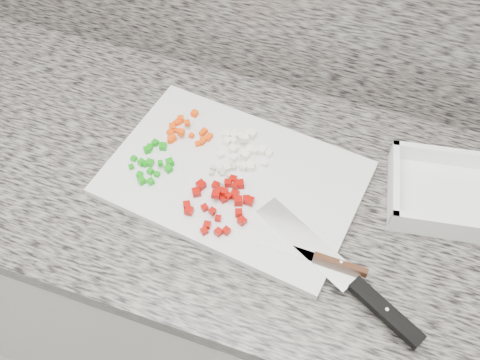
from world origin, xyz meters
name	(u,v)px	position (x,y,z in m)	size (l,w,h in m)	color
cabinet	(227,280)	(0.00, 1.44, 0.43)	(3.92, 0.62, 0.86)	silver
countertop	(223,182)	(0.00, 1.44, 0.88)	(3.96, 0.64, 0.04)	slate
cutting_board	(234,178)	(0.02, 1.44, 0.91)	(0.49, 0.32, 0.02)	silver
carrot_pile	(185,129)	(-0.11, 1.51, 0.92)	(0.10, 0.10, 0.02)	#FB4705
onion_pile	(243,148)	(0.02, 1.50, 0.92)	(0.11, 0.12, 0.02)	white
green_pepper_pile	(152,162)	(-0.14, 1.41, 0.92)	(0.09, 0.11, 0.02)	#0F960D
red_pepper_pile	(222,200)	(0.03, 1.37, 0.92)	(0.13, 0.14, 0.02)	#9F0702
garlic_pile	(223,173)	(0.00, 1.43, 0.92)	(0.06, 0.05, 0.01)	beige
chef_knife	(357,286)	(0.30, 1.28, 0.92)	(0.33, 0.21, 0.02)	silver
paring_knife	(327,261)	(0.24, 1.31, 0.92)	(0.19, 0.02, 0.02)	silver
tray	(455,196)	(0.44, 1.53, 0.92)	(0.28, 0.22, 0.05)	white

